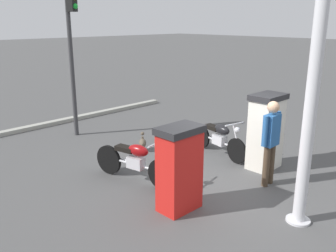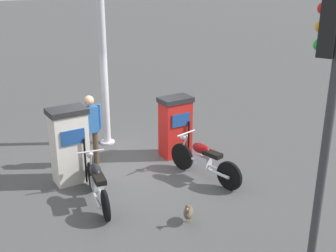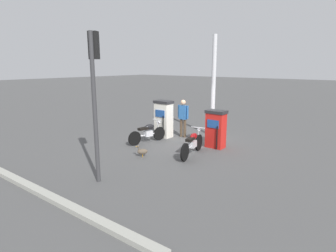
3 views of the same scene
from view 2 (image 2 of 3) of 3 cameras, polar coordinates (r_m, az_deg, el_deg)
name	(u,v)px [view 2 (image 2 of 3)]	position (r m, az deg, el deg)	size (l,w,h in m)	color
ground_plane	(129,169)	(10.35, -5.13, -5.61)	(120.00, 120.00, 0.00)	#4C4C4C
fuel_pump_near	(70,145)	(9.63, -12.85, -2.48)	(0.60, 0.82, 1.70)	silver
fuel_pump_far	(175,126)	(10.75, 0.99, -0.04)	(0.56, 0.80, 1.53)	red
motorcycle_near_pump	(97,182)	(8.80, -9.36, -7.26)	(1.90, 0.66, 0.94)	black
motorcycle_far_pump	(204,160)	(9.70, 4.72, -4.43)	(2.01, 0.66, 0.96)	black
attendant_person	(91,126)	(10.28, -10.18, 0.03)	(0.24, 0.57, 1.74)	#473828
wandering_duck	(189,212)	(8.19, 2.72, -11.26)	(0.41, 0.38, 0.46)	brown
roadside_traffic_light	(325,106)	(5.89, 20.05, 2.50)	(0.40, 0.30, 4.16)	#38383A
canopy_support_pole	(103,61)	(11.28, -8.54, 8.42)	(0.40, 0.40, 4.62)	silver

